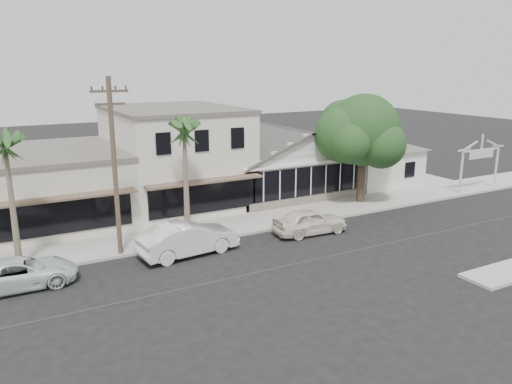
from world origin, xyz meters
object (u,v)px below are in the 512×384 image
car_0 (310,221)px  car_1 (188,239)px  car_2 (20,273)px  shade_tree (361,132)px  arch_sign (481,152)px  utility_pole (114,164)px

car_0 → car_1: car_1 is taller
car_0 → car_2: size_ratio=0.91×
car_2 → shade_tree: (22.12, 3.81, 4.38)m
arch_sign → shade_tree: (-10.06, 2.07, 1.89)m
arch_sign → utility_pole: 27.45m
car_2 → car_0: bearing=-89.7°
car_0 → shade_tree: 8.99m
arch_sign → utility_pole: size_ratio=0.46×
arch_sign → car_2: (-32.18, -1.74, -2.49)m
shade_tree → car_2: bearing=-170.2°
shade_tree → utility_pole: bearing=-172.9°
arch_sign → car_0: (-16.90, -1.87, -2.41)m
car_1 → arch_sign: bearing=-92.3°
arch_sign → car_2: 32.32m
utility_pole → car_2: bearing=-161.1°
utility_pole → car_1: 5.24m
car_1 → car_2: bearing=85.2°
arch_sign → shade_tree: bearing=168.4°
utility_pole → car_1: utility_pole is taller
arch_sign → car_0: size_ratio=0.94×
car_1 → car_2: 7.92m
car_0 → shade_tree: shade_tree is taller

